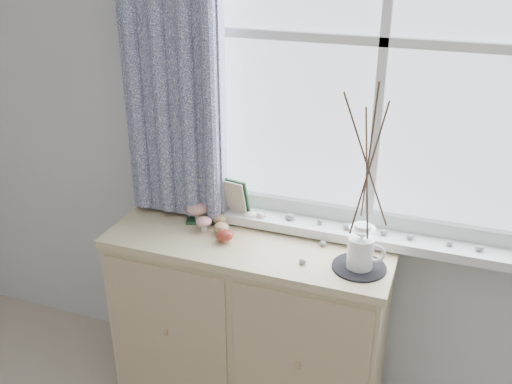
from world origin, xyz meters
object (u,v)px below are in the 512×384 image
toadstool_cluster (199,212)px  twig_pitcher (368,162)px  sideboard (249,323)px  botanical_book (215,201)px

toadstool_cluster → twig_pitcher: size_ratio=0.20×
sideboard → botanical_book: (-0.19, 0.09, 0.53)m
sideboard → toadstool_cluster: size_ratio=7.77×
sideboard → botanical_book: 0.57m
botanical_book → toadstool_cluster: bearing=-173.0°
sideboard → twig_pitcher: 0.98m
sideboard → toadstool_cluster: toadstool_cluster is taller
sideboard → twig_pitcher: (0.47, -0.05, 0.86)m
botanical_book → toadstool_cluster: botanical_book is taller
toadstool_cluster → twig_pitcher: (0.72, -0.12, 0.38)m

